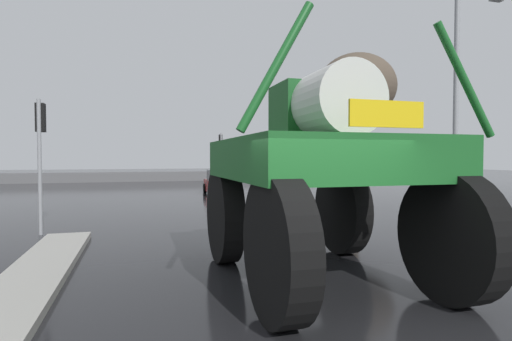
# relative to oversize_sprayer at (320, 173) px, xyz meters

# --- Properties ---
(ground_plane) EXTENTS (120.00, 120.00, 0.00)m
(ground_plane) POSITION_rel_oversize_sprayer_xyz_m (-0.79, 15.46, -1.98)
(ground_plane) COLOR black
(median_island) EXTENTS (1.12, 10.38, 0.15)m
(median_island) POSITION_rel_oversize_sprayer_xyz_m (-5.05, 0.27, -1.90)
(median_island) COLOR #9E9B93
(median_island) RESTS_ON ground
(oversize_sprayer) EXTENTS (4.08, 5.49, 4.30)m
(oversize_sprayer) POSITION_rel_oversize_sprayer_xyz_m (0.00, 0.00, 0.00)
(oversize_sprayer) COLOR black
(oversize_sprayer) RESTS_ON ground
(sedan_ahead) EXTENTS (2.07, 4.19, 1.52)m
(sedan_ahead) POSITION_rel_oversize_sprayer_xyz_m (1.65, 17.09, -1.27)
(sedan_ahead) COLOR maroon
(sedan_ahead) RESTS_ON ground
(traffic_signal_near_left) EXTENTS (0.24, 0.54, 3.95)m
(traffic_signal_near_left) POSITION_rel_oversize_sprayer_xyz_m (-5.94, 6.37, 0.90)
(traffic_signal_near_left) COLOR gray
(traffic_signal_near_left) RESTS_ON ground
(traffic_signal_near_right) EXTENTS (0.24, 0.54, 3.60)m
(traffic_signal_near_right) POSITION_rel_oversize_sprayer_xyz_m (4.23, 6.38, 0.65)
(traffic_signal_near_right) COLOR gray
(traffic_signal_near_right) RESTS_ON ground
(traffic_signal_far_left) EXTENTS (0.24, 0.55, 3.26)m
(traffic_signal_far_left) POSITION_rel_oversize_sprayer_xyz_m (5.62, 24.44, 0.40)
(traffic_signal_far_left) COLOR gray
(traffic_signal_far_left) RESTS_ON ground
(traffic_signal_far_right) EXTENTS (0.24, 0.55, 4.16)m
(traffic_signal_far_right) POSITION_rel_oversize_sprayer_xyz_m (3.10, 24.43, 1.06)
(traffic_signal_far_right) COLOR gray
(traffic_signal_far_right) RESTS_ON ground
(streetlight_near_right) EXTENTS (2.08, 0.24, 8.30)m
(streetlight_near_right) POSITION_rel_oversize_sprayer_xyz_m (7.82, 4.97, 2.64)
(streetlight_near_right) COLOR gray
(streetlight_near_right) RESTS_ON ground
(bare_tree_right) EXTENTS (4.39, 4.39, 8.12)m
(bare_tree_right) POSITION_rel_oversize_sprayer_xyz_m (8.72, 13.54, 4.24)
(bare_tree_right) COLOR #473828
(bare_tree_right) RESTS_ON ground
(roadside_barrier) EXTENTS (28.37, 0.24, 0.90)m
(roadside_barrier) POSITION_rel_oversize_sprayer_xyz_m (-0.79, 32.27, -1.53)
(roadside_barrier) COLOR #59595B
(roadside_barrier) RESTS_ON ground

